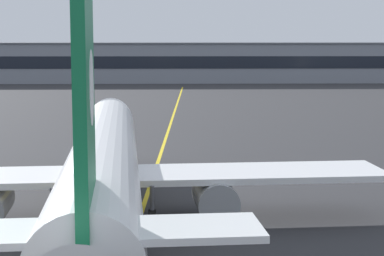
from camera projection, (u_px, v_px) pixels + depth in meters
The scene contains 4 objects.
taxiway_centreline at pixel (157, 165), 55.34m from camera, with size 0.30×180.00×0.01m, color yellow.
airliner_foreground at pixel (103, 166), 37.13m from camera, with size 32.26×41.53×11.65m.
safety_cone_by_nose_gear at pixel (139, 169), 52.43m from camera, with size 0.44×0.44×0.55m.
terminal_building at pixel (184, 62), 160.34m from camera, with size 140.44×12.40×9.39m.
Camera 1 is at (1.42, -24.52, 10.31)m, focal length 63.24 mm.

